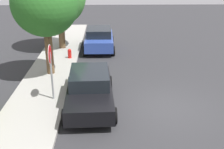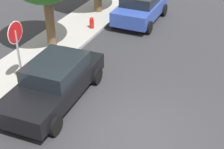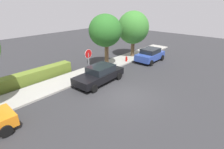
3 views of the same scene
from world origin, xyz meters
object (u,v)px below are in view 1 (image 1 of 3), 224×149
parked_car_black (90,88)px  parked_car_blue (99,39)px  street_tree_mid_block (45,5)px  stop_sign (51,63)px  fire_hydrant (70,54)px

parked_car_black → parked_car_blue: size_ratio=1.21×
parked_car_blue → street_tree_mid_block: 6.19m
stop_sign → parked_car_blue: (7.68, -1.87, -1.00)m
parked_car_blue → street_tree_mid_block: bearing=152.7°
street_tree_mid_block → parked_car_blue: bearing=-27.3°
street_tree_mid_block → parked_car_black: bearing=-144.6°
street_tree_mid_block → fire_hydrant: (2.70, -0.69, -3.41)m
street_tree_mid_block → fire_hydrant: bearing=-14.4°
stop_sign → parked_car_black: (-0.27, -1.61, -1.04)m
parked_car_black → street_tree_mid_block: size_ratio=0.87×
parked_car_black → fire_hydrant: size_ratio=6.52×
stop_sign → fire_hydrant: stop_sign is taller
parked_car_black → parked_car_blue: 7.95m
stop_sign → parked_car_black: bearing=-99.5°
stop_sign → fire_hydrant: size_ratio=3.60×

